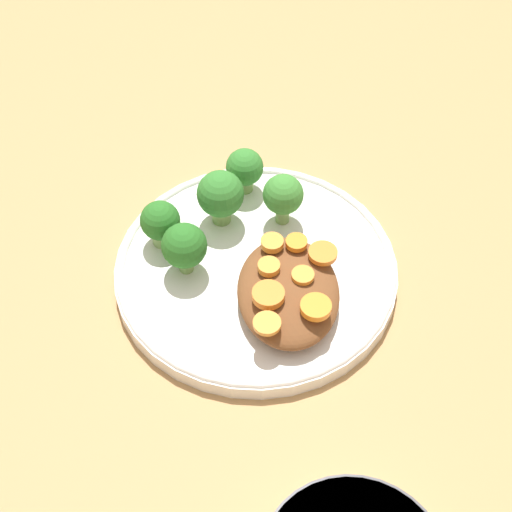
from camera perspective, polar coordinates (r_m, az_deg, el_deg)
The scene contains 16 objects.
ground_plane at distance 0.76m, azimuth 0.00°, elevation -1.43°, with size 4.00×4.00×0.00m, color tan.
plate at distance 0.75m, azimuth 0.00°, elevation -0.97°, with size 0.25×0.25×0.02m.
stew_mound at distance 0.71m, azimuth 2.16°, elevation -2.39°, with size 0.12×0.09×0.03m, color brown.
broccoli_floret_0 at distance 0.75m, azimuth -6.40°, elevation 2.25°, with size 0.04×0.04×0.05m.
broccoli_floret_1 at distance 0.79m, azimuth -0.76°, elevation 5.85°, with size 0.03×0.03×0.05m.
broccoli_floret_2 at distance 0.76m, azimuth -2.38°, elevation 4.07°, with size 0.04×0.04×0.06m.
broccoli_floret_3 at distance 0.72m, azimuth -4.81°, elevation 0.39°, with size 0.04×0.04×0.05m.
broccoli_floret_4 at distance 0.76m, azimuth 1.82°, elevation 4.04°, with size 0.04×0.04×0.05m.
carrot_slice_0 at distance 0.72m, azimuth 1.10°, elevation 0.65°, with size 0.02×0.02×0.01m, color orange.
carrot_slice_1 at distance 0.68m, azimuth 4.01°, elevation -3.42°, with size 0.03×0.03×0.01m, color orange.
carrot_slice_2 at distance 0.69m, azimuth 0.83°, elevation -2.61°, with size 0.03×0.03×0.01m, color orange.
carrot_slice_3 at distance 0.70m, azimuth 3.14°, elevation -1.29°, with size 0.02×0.02×0.00m, color orange.
carrot_slice_4 at distance 0.72m, azimuth 4.48°, elevation 0.19°, with size 0.02×0.02×0.00m, color orange.
carrot_slice_5 at distance 0.71m, azimuth 0.87°, elevation -0.71°, with size 0.02×0.02×0.01m, color orange.
carrot_slice_6 at distance 0.73m, azimuth 2.70°, elevation 1.15°, with size 0.02×0.02×0.01m, color orange.
carrot_slice_7 at distance 0.67m, azimuth 0.74°, elevation -4.52°, with size 0.02×0.02×0.00m, color orange.
Camera 1 is at (-0.46, 0.02, 0.60)m, focal length 60.00 mm.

